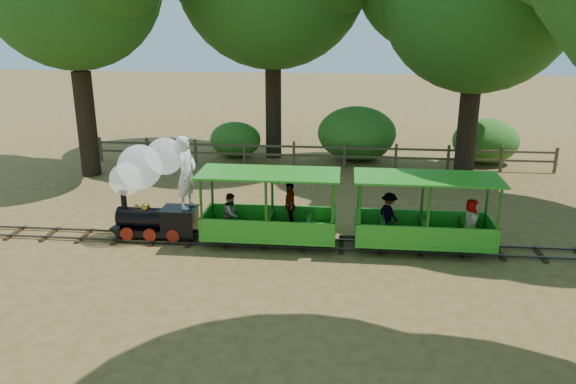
# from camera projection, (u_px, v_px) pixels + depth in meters

# --- Properties ---
(ground) EXTENTS (90.00, 90.00, 0.00)m
(ground) POSITION_uv_depth(u_px,v_px,m) (303.00, 246.00, 14.74)
(ground) COLOR olive
(ground) RESTS_ON ground
(track) EXTENTS (22.00, 1.00, 0.10)m
(track) POSITION_uv_depth(u_px,v_px,m) (303.00, 243.00, 14.72)
(track) COLOR #3F3D3A
(track) RESTS_ON ground
(locomotive) EXTENTS (2.53, 1.16, 2.90)m
(locomotive) POSITION_uv_depth(u_px,v_px,m) (152.00, 181.00, 14.72)
(locomotive) COLOR black
(locomotive) RESTS_ON ground
(carriage_front) EXTENTS (3.60, 1.49, 1.87)m
(carriage_front) POSITION_uv_depth(u_px,v_px,m) (268.00, 216.00, 14.62)
(carriage_front) COLOR green
(carriage_front) RESTS_ON track
(carriage_rear) EXTENTS (3.60, 1.47, 1.87)m
(carriage_rear) POSITION_uv_depth(u_px,v_px,m) (423.00, 222.00, 14.21)
(carriage_rear) COLOR green
(carriage_rear) RESTS_ON track
(fence) EXTENTS (18.10, 0.10, 1.00)m
(fence) POSITION_uv_depth(u_px,v_px,m) (319.00, 153.00, 22.15)
(fence) COLOR brown
(fence) RESTS_ON ground
(shrub_west) EXTENTS (2.16, 1.66, 1.49)m
(shrub_west) POSITION_uv_depth(u_px,v_px,m) (235.00, 140.00, 23.68)
(shrub_west) COLOR #2D6B1E
(shrub_west) RESTS_ON ground
(shrub_mid_w) EXTENTS (3.22, 2.48, 2.23)m
(shrub_mid_w) POSITION_uv_depth(u_px,v_px,m) (357.00, 133.00, 23.07)
(shrub_mid_w) COLOR #2D6B1E
(shrub_mid_w) RESTS_ON ground
(shrub_mid_e) EXTENTS (2.04, 1.57, 1.42)m
(shrub_mid_e) POSITION_uv_depth(u_px,v_px,m) (365.00, 143.00, 23.16)
(shrub_mid_e) COLOR #2D6B1E
(shrub_mid_e) RESTS_ON ground
(shrub_east) EXTENTS (2.64, 2.03, 1.83)m
(shrub_east) POSITION_uv_depth(u_px,v_px,m) (486.00, 141.00, 22.62)
(shrub_east) COLOR #2D6B1E
(shrub_east) RESTS_ON ground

